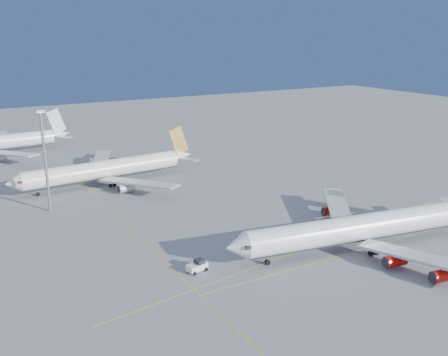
# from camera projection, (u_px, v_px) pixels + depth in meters

# --- Properties ---
(ground) EXTENTS (500.00, 500.00, 0.00)m
(ground) POSITION_uv_depth(u_px,v_px,m) (321.00, 228.00, 119.63)
(ground) COLOR slate
(ground) RESTS_ON ground
(taxiway_lines) EXTENTS (118.86, 140.00, 0.02)m
(taxiway_lines) POSITION_uv_depth(u_px,v_px,m) (256.00, 231.00, 117.85)
(taxiway_lines) COLOR yellow
(taxiway_lines) RESTS_ON ground
(airliner_virgin) EXTENTS (64.31, 57.20, 15.90)m
(airliner_virgin) POSITION_uv_depth(u_px,v_px,m) (366.00, 227.00, 107.27)
(airliner_virgin) COLOR white
(airliner_virgin) RESTS_ON ground
(airliner_etihad) EXTENTS (59.94, 55.20, 15.64)m
(airliner_etihad) POSITION_uv_depth(u_px,v_px,m) (108.00, 169.00, 153.56)
(airliner_etihad) COLOR silver
(airliner_etihad) RESTS_ON ground
(pushback_tug) EXTENTS (4.43, 3.17, 2.31)m
(pushback_tug) POSITION_uv_depth(u_px,v_px,m) (197.00, 266.00, 97.68)
(pushback_tug) COLOR white
(pushback_tug) RESTS_ON ground
(light_mast) EXTENTS (2.32, 2.32, 26.87)m
(light_mast) POSITION_uv_depth(u_px,v_px,m) (44.00, 152.00, 126.55)
(light_mast) COLOR gray
(light_mast) RESTS_ON ground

